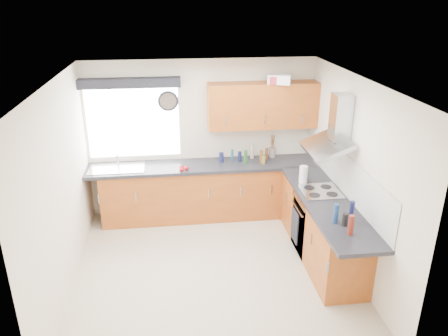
{
  "coord_description": "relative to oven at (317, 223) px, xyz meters",
  "views": [
    {
      "loc": [
        -0.46,
        -4.86,
        3.44
      ],
      "look_at": [
        0.25,
        0.85,
        1.1
      ],
      "focal_mm": 35.0,
      "sensor_mm": 36.0,
      "label": 1
    }
  ],
  "objects": [
    {
      "name": "jar_2",
      "position": [
        -0.59,
        1.15,
        0.59
      ],
      "size": [
        0.06,
        0.06,
        0.21
      ],
      "primitive_type": "cylinder",
      "color": "brown",
      "rests_on": "worktop_back"
    },
    {
      "name": "base_cab_right",
      "position": [
        0.01,
        -0.15,
        0.01
      ],
      "size": [
        0.58,
        2.1,
        0.86
      ],
      "primitive_type": "cube",
      "color": "brown",
      "rests_on": "ground_plane"
    },
    {
      "name": "jar_7",
      "position": [
        -1.02,
        1.3,
        0.58
      ],
      "size": [
        0.04,
        0.04,
        0.19
      ],
      "primitive_type": "cylinder",
      "color": "navy",
      "rests_on": "worktop_back"
    },
    {
      "name": "jar_5",
      "position": [
        -0.91,
        1.28,
        0.56
      ],
      "size": [
        0.06,
        0.06,
        0.16
      ],
      "primitive_type": "cylinder",
      "color": "#151E4A",
      "rests_on": "worktop_back"
    },
    {
      "name": "bottle_0",
      "position": [
        -0.11,
        -0.84,
        0.6
      ],
      "size": [
        0.06,
        0.06,
        0.24
      ],
      "primitive_type": "cylinder",
      "color": "navy",
      "rests_on": "worktop_right"
    },
    {
      "name": "oven",
      "position": [
        0.0,
        0.0,
        0.0
      ],
      "size": [
        0.56,
        0.58,
        0.85
      ],
      "primitive_type": "cube",
      "color": "black",
      "rests_on": "ground_plane"
    },
    {
      "name": "ceiling",
      "position": [
        -1.5,
        -0.3,
        2.08
      ],
      "size": [
        3.6,
        3.6,
        0.02
      ],
      "primitive_type": "cube",
      "color": "white",
      "rests_on": "wall_back"
    },
    {
      "name": "hob_plate",
      "position": [
        0.0,
        0.0,
        0.49
      ],
      "size": [
        0.52,
        0.52,
        0.01
      ],
      "primitive_type": "cube",
      "color": "#A9B1BA",
      "rests_on": "worktop_right"
    },
    {
      "name": "worktop_back",
      "position": [
        -1.5,
        1.2,
        0.46
      ],
      "size": [
        3.6,
        0.62,
        0.05
      ],
      "primitive_type": "cube",
      "color": "black",
      "rests_on": "base_cab_back"
    },
    {
      "name": "splashback",
      "position": [
        0.29,
        0.0,
        0.75
      ],
      "size": [
        0.01,
        3.0,
        0.54
      ],
      "primitive_type": "cube",
      "color": "white",
      "rests_on": "wall_right"
    },
    {
      "name": "worktop_right",
      "position": [
        0.0,
        -0.3,
        0.46
      ],
      "size": [
        0.62,
        2.42,
        0.05
      ],
      "primitive_type": "cube",
      "color": "black",
      "rests_on": "base_cab_right"
    },
    {
      "name": "jar_1",
      "position": [
        -0.69,
        1.38,
        0.6
      ],
      "size": [
        0.06,
        0.06,
        0.24
      ],
      "primitive_type": "cylinder",
      "color": "#B5A99B",
      "rests_on": "worktop_back"
    },
    {
      "name": "washing_machine",
      "position": [
        -2.3,
        1.22,
        -0.03
      ],
      "size": [
        0.57,
        0.55,
        0.8
      ],
      "primitive_type": "cube",
      "rotation": [
        0.0,
        0.0,
        -0.05
      ],
      "color": "white",
      "rests_on": "ground_plane"
    },
    {
      "name": "ground_plane",
      "position": [
        -1.5,
        -0.3,
        -0.42
      ],
      "size": [
        3.6,
        3.6,
        0.0
      ],
      "primitive_type": "plane",
      "color": "beige"
    },
    {
      "name": "jar_6",
      "position": [
        -0.55,
        1.11,
        0.55
      ],
      "size": [
        0.05,
        0.05,
        0.13
      ],
      "primitive_type": "cylinder",
      "color": "olive",
      "rests_on": "worktop_back"
    },
    {
      "name": "window_blind",
      "position": [
        -2.55,
        1.4,
        1.76
      ],
      "size": [
        1.5,
        0.18,
        0.14
      ],
      "primitive_type": "cube",
      "color": "black",
      "rests_on": "wall_back"
    },
    {
      "name": "sink",
      "position": [
        -2.83,
        1.2,
        0.52
      ],
      "size": [
        0.84,
        0.46,
        0.1
      ],
      "primitive_type": null,
      "color": "#A9B1BA",
      "rests_on": "worktop_back"
    },
    {
      "name": "base_cab_back",
      "position": [
        -1.6,
        1.21,
        0.01
      ],
      "size": [
        3.0,
        0.58,
        0.86
      ],
      "primitive_type": "cube",
      "color": "brown",
      "rests_on": "ground_plane"
    },
    {
      "name": "storage_box",
      "position": [
        -0.36,
        1.22,
        1.78
      ],
      "size": [
        0.29,
        0.25,
        0.12
      ],
      "primitive_type": "cube",
      "rotation": [
        0.0,
        0.0,
        -0.13
      ],
      "color": "#B62A38",
      "rests_on": "upper_cabinets"
    },
    {
      "name": "base_cab_corner",
      "position": [
        0.0,
        1.2,
        0.01
      ],
      "size": [
        0.6,
        0.6,
        0.86
      ],
      "primitive_type": "cube",
      "color": "brown",
      "rests_on": "ground_plane"
    },
    {
      "name": "bottle_1",
      "position": [
        -0.04,
        -1.12,
        0.6
      ],
      "size": [
        0.06,
        0.06,
        0.24
      ],
      "primitive_type": "cylinder",
      "color": "maroon",
      "rests_on": "worktop_right"
    },
    {
      "name": "upper_cabinets",
      "position": [
        -0.55,
        1.32,
        1.38
      ],
      "size": [
        1.7,
        0.35,
        0.7
      ],
      "primitive_type": "cube",
      "color": "brown",
      "rests_on": "wall_back"
    },
    {
      "name": "extractor_hood",
      "position": [
        0.1,
        -0.0,
        1.34
      ],
      "size": [
        0.52,
        0.78,
        0.66
      ],
      "primitive_type": null,
      "color": "#A9B1BA",
      "rests_on": "wall_right"
    },
    {
      "name": "casserole",
      "position": [
        -0.33,
        1.22,
        1.79
      ],
      "size": [
        0.39,
        0.33,
        0.14
      ],
      "primitive_type": "cube",
      "rotation": [
        0.0,
        0.0,
        -0.33
      ],
      "color": "white",
      "rests_on": "upper_cabinets"
    },
    {
      "name": "window",
      "position": [
        -2.55,
        1.49,
        1.12
      ],
      "size": [
        1.4,
        0.02,
        1.1
      ],
      "primitive_type": "cube",
      "color": "white",
      "rests_on": "wall_back"
    },
    {
      "name": "wall_front",
      "position": [
        -1.5,
        -2.1,
        0.82
      ],
      "size": [
        3.6,
        0.02,
        2.5
      ],
      "primitive_type": "cube",
      "color": "silver",
      "rests_on": "ground_plane"
    },
    {
      "name": "jar_4",
      "position": [
        -0.46,
        1.32,
        0.57
      ],
      "size": [
        0.05,
        0.05,
        0.18
      ],
      "primitive_type": "cylinder",
      "color": "brown",
      "rests_on": "worktop_back"
    },
    {
      "name": "bottle_2",
      "position": [
        -0.02,
        -0.92,
        0.56
      ],
      "size": [
        0.07,
        0.07,
        0.15
      ],
      "primitive_type": "cylinder",
      "color": "black",
      "rests_on": "worktop_right"
    },
    {
      "name": "kitchen_roll",
      "position": [
        -0.15,
        0.32,
        0.61
      ],
      "size": [
        0.13,
        0.13,
        0.25
      ],
      "primitive_type": "cylinder",
      "rotation": [
        0.0,
        0.0,
        -0.12
      ],
      "color": "white",
      "rests_on": "worktop_right"
    },
    {
      "name": "wall_right",
      "position": [
        0.3,
        -0.3,
        0.82
      ],
      "size": [
        0.02,
        3.6,
        2.5
      ],
      "primitive_type": "cube",
      "color": "silver",
      "rests_on": "ground_plane"
    },
    {
      "name": "bottle_3",
      "position": [
        0.09,
        -0.83,
        0.61
      ],
      "size": [
        0.06,
        0.06,
        0.26
      ],
      "primitive_type": "cylinder",
      "color": "#141944",
      "rests_on": "worktop_right"
    },
    {
      "name": "wall_left",
      "position": [
        -3.3,
        -0.3,
        0.82
      ],
      "size": [
        0.02,
        3.6,
        2.5
      ],
      "primitive_type": "cube",
      "color": "silver",
      "rests_on": "ground_plane"
    },
    {
      "name": "utensil_pot",
      "position": [
        -0.35,
        1.4,
        0.56
      ],
      "size": [
        0.12,
        0.12,
        0.16
      ],
      "primitive_type": "cylinder",
      "rotation": [
        0.0,
        0.0,
        0.08
      ],
      "color": "gray",
      "rests_on": "worktop_back"
    },
    {
      "name": "wall_back",
      "position": [
        -1.5,
        1.5,
        0.82
      ],
      "size": [
        3.6,
        0.02,
        2.5
      ],
      "primitive_type": "cube",
      "color": "silver",
      "rests_on": "ground_plane"
    },
    {
      "name": "jar_3",
      "position": [
        -1.2,
        1.29,
        0.56
      ],
      "size": [
        0.07,
        0.07,
        0.15
      ],
      "primitive_type": "cylinder",
      "color": "#161B4B",
      "rests_on": "worktop_back"
    },
    {
      "name": "jar_0",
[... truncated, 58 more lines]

